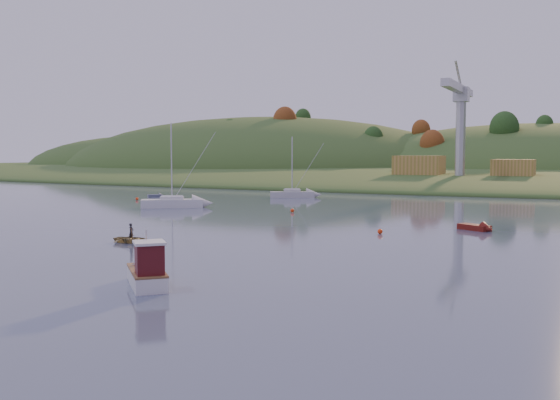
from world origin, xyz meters
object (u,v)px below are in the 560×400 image
at_px(sailboat_near, 172,202).
at_px(canoe, 131,239).
at_px(sailboat_far, 292,194).
at_px(red_tender, 480,228).
at_px(fishing_boat, 146,271).
at_px(grey_dinghy, 158,196).

distance_m(sailboat_near, canoe, 35.20).
bearing_deg(canoe, sailboat_far, 4.09).
height_order(sailboat_near, red_tender, sailboat_near).
xyz_separation_m(canoe, red_tender, (26.27, 22.37, -0.05)).
distance_m(fishing_boat, sailboat_far, 73.21).
distance_m(fishing_boat, grey_dinghy, 75.86).
xyz_separation_m(fishing_boat, canoe, (-12.20, 13.37, -0.51)).
relative_size(sailboat_near, red_tender, 2.95).
relative_size(sailboat_far, grey_dinghy, 3.71).
xyz_separation_m(fishing_boat, sailboat_far, (-22.91, 69.53, -0.14)).
bearing_deg(sailboat_near, grey_dinghy, 97.43).
distance_m(canoe, grey_dinghy, 57.87).
xyz_separation_m(red_tender, grey_dinghy, (-59.50, 25.00, -0.06)).
bearing_deg(red_tender, grey_dinghy, -171.99).
distance_m(red_tender, grey_dinghy, 64.54).
bearing_deg(fishing_boat, grey_dinghy, -8.33).
relative_size(fishing_boat, sailboat_far, 0.52).
distance_m(sailboat_near, sailboat_far, 26.71).
bearing_deg(sailboat_near, red_tender, -45.28).
height_order(canoe, red_tender, red_tender).
bearing_deg(sailboat_near, canoe, -94.66).
xyz_separation_m(sailboat_near, sailboat_far, (7.04, 25.76, -0.07)).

